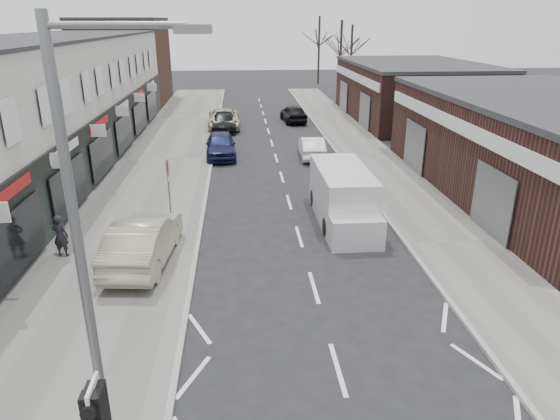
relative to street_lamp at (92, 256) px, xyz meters
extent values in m
cube|color=slate|center=(-2.22, 22.80, -4.56)|extent=(5.50, 64.00, 0.12)
cube|color=slate|center=(10.28, 22.80, -4.56)|extent=(3.50, 64.00, 0.12)
cube|color=silver|center=(-8.97, 20.30, -1.07)|extent=(8.00, 41.00, 7.10)
cube|color=#462B1E|center=(-8.97, 45.80, -0.62)|extent=(8.00, 10.00, 8.00)
cube|color=#3D201B|center=(17.03, 14.80, -2.37)|extent=(10.00, 18.00, 4.50)
cube|color=#3D201B|center=(17.03, 34.80, -2.37)|extent=(10.00, 16.00, 4.50)
cube|color=silver|center=(0.13, -1.20, -1.95)|extent=(0.05, 0.55, 1.10)
cube|color=black|center=(0.13, -1.08, -1.95)|extent=(0.26, 0.20, 0.90)
cylinder|color=slate|center=(-0.17, 0.00, -0.50)|extent=(0.16, 0.16, 8.00)
cylinder|color=slate|center=(0.73, 0.00, 3.30)|extent=(1.80, 0.10, 0.10)
cube|color=slate|center=(1.73, 0.00, 3.25)|extent=(0.50, 0.22, 0.12)
cylinder|color=slate|center=(-0.67, 12.80, -3.25)|extent=(0.07, 0.07, 2.50)
cube|color=white|center=(-0.62, 12.80, -2.65)|extent=(0.04, 0.45, 0.25)
cube|color=silver|center=(6.53, 12.50, -3.50)|extent=(2.05, 4.93, 2.25)
cube|color=silver|center=(6.53, 9.61, -4.04)|extent=(1.99, 0.86, 1.18)
cylinder|color=black|center=(5.61, 10.78, -4.24)|extent=(0.24, 0.75, 0.75)
cylinder|color=black|center=(7.44, 10.78, -4.24)|extent=(0.24, 0.75, 0.75)
cylinder|color=black|center=(5.61, 14.22, -4.24)|extent=(0.24, 0.75, 0.75)
cylinder|color=black|center=(7.44, 14.22, -4.24)|extent=(0.24, 0.75, 0.75)
imported|color=#A49F83|center=(-1.09, 8.86, -3.69)|extent=(2.18, 5.06, 1.62)
imported|color=black|center=(-4.09, 9.58, -3.73)|extent=(0.63, 0.48, 1.55)
imported|color=#151A42|center=(1.13, 23.34, -3.86)|extent=(1.99, 4.53, 1.52)
imported|color=black|center=(1.15, 31.22, -3.97)|extent=(1.92, 4.55, 1.31)
imported|color=#B9B194|center=(1.13, 32.15, -3.90)|extent=(2.51, 5.24, 1.44)
imported|color=white|center=(6.73, 22.74, -3.97)|extent=(1.54, 3.99, 1.30)
imported|color=black|center=(6.83, 34.30, -3.90)|extent=(2.10, 4.38, 1.44)
camera|label=1|loc=(2.29, -7.04, 3.36)|focal=32.00mm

